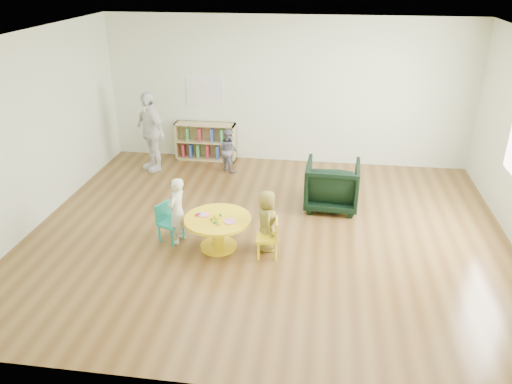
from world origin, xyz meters
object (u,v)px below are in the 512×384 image
kid_chair_right (270,237)px  armchair (332,185)px  child_left (177,211)px  adult_caretaker (150,131)px  bookshelf (205,141)px  kid_chair_left (168,221)px  child_right (267,221)px  toddler (228,150)px  activity_table (218,227)px

kid_chair_right → armchair: armchair is taller
child_left → adult_caretaker: bearing=-142.1°
bookshelf → armchair: size_ratio=1.40×
kid_chair_left → child_right: child_right is taller
kid_chair_left → armchair: bearing=145.1°
kid_chair_left → adult_caretaker: 2.83m
toddler → child_left: bearing=120.3°
armchair → toddler: (-1.95, 1.30, 0.02)m
child_left → armchair: bearing=135.5°
kid_chair_left → kid_chair_right: size_ratio=1.03×
bookshelf → armchair: armchair is taller
child_left → toddler: (0.20, 2.73, -0.08)m
armchair → adult_caretaker: size_ratio=0.56×
kid_chair_left → child_right: 1.43m
child_right → toddler: 2.96m
activity_table → kid_chair_right: (0.74, -0.11, -0.03)m
kid_chair_right → child_left: (-1.34, 0.20, 0.20)m
kid_chair_right → child_right: 0.23m
child_left → adult_caretaker: size_ratio=0.64×
bookshelf → armchair: bearing=-36.2°
activity_table → kid_chair_right: bearing=-8.3°
child_right → toddler: (-1.07, 2.76, -0.03)m
kid_chair_left → child_right: size_ratio=0.64×
kid_chair_left → child_left: size_ratio=0.58×
kid_chair_right → child_right: child_right is taller
activity_table → kid_chair_left: kid_chair_left is taller
bookshelf → child_left: size_ratio=1.23×
adult_caretaker → bookshelf: bearing=79.2°
bookshelf → adult_caretaker: bearing=-141.7°
child_right → kid_chair_right: bearing=-170.0°
activity_table → kid_chair_left: bearing=171.2°
armchair → toddler: 2.35m
kid_chair_right → armchair: 1.82m
kid_chair_left → bookshelf: 3.26m
bookshelf → adult_caretaker: (-0.88, -0.69, 0.39)m
activity_table → kid_chair_left: (-0.75, 0.12, -0.02)m
child_left → bookshelf: bearing=-161.3°
kid_chair_left → armchair: 2.70m
child_right → bookshelf: bearing=14.1°
activity_table → adult_caretaker: 3.29m
activity_table → kid_chair_right: kid_chair_right is taller
armchair → toddler: size_ratio=1.04×
bookshelf → toddler: 0.81m
activity_table → kid_chair_right: size_ratio=1.70×
activity_table → adult_caretaker: adult_caretaker is taller
child_left → toddler: 2.74m
kid_chair_right → adult_caretaker: 3.84m
activity_table → toddler: toddler is taller
kid_chair_left → child_right: (1.42, -0.06, 0.14)m
activity_table → toddler: 2.84m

